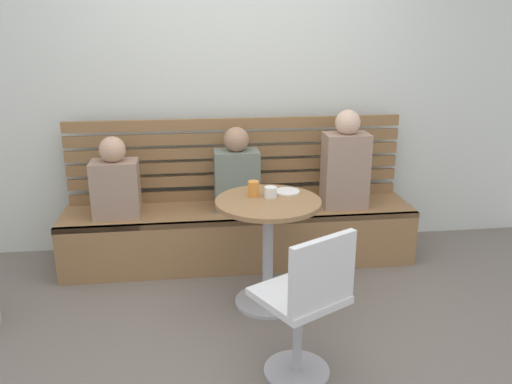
# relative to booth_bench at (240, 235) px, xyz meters

# --- Properties ---
(ground) EXTENTS (8.00, 8.00, 0.00)m
(ground) POSITION_rel_booth_bench_xyz_m (0.00, -1.20, -0.22)
(ground) COLOR #70665B
(back_wall) EXTENTS (5.20, 0.10, 2.90)m
(back_wall) POSITION_rel_booth_bench_xyz_m (0.00, 0.44, 1.23)
(back_wall) COLOR silver
(back_wall) RESTS_ON ground
(booth_bench) EXTENTS (2.70, 0.52, 0.44)m
(booth_bench) POSITION_rel_booth_bench_xyz_m (0.00, 0.00, 0.00)
(booth_bench) COLOR olive
(booth_bench) RESTS_ON ground
(booth_backrest) EXTENTS (2.65, 0.04, 0.67)m
(booth_backrest) POSITION_rel_booth_bench_xyz_m (0.00, 0.24, 0.56)
(booth_backrest) COLOR olive
(booth_backrest) RESTS_ON booth_bench
(cafe_table) EXTENTS (0.68, 0.68, 0.74)m
(cafe_table) POSITION_rel_booth_bench_xyz_m (0.12, -0.68, 0.30)
(cafe_table) COLOR #ADADB2
(cafe_table) RESTS_ON ground
(white_chair) EXTENTS (0.54, 0.54, 0.85)m
(white_chair) POSITION_rel_booth_bench_xyz_m (0.20, -1.49, 0.24)
(white_chair) COLOR #ADADB2
(white_chair) RESTS_ON ground
(person_adult) EXTENTS (0.34, 0.22, 0.76)m
(person_adult) POSITION_rel_booth_bench_xyz_m (0.82, -0.03, 0.56)
(person_adult) COLOR #9E7F6B
(person_adult) RESTS_ON booth_bench
(person_child_left) EXTENTS (0.34, 0.22, 0.60)m
(person_child_left) POSITION_rel_booth_bench_xyz_m (-0.92, -0.04, 0.48)
(person_child_left) COLOR #9E7F6B
(person_child_left) RESTS_ON booth_bench
(person_child_middle) EXTENTS (0.34, 0.22, 0.64)m
(person_child_middle) POSITION_rel_booth_bench_xyz_m (-0.02, 0.03, 0.50)
(person_child_middle) COLOR slate
(person_child_middle) RESTS_ON booth_bench
(cup_ceramic_white) EXTENTS (0.08, 0.08, 0.07)m
(cup_ceramic_white) POSITION_rel_booth_bench_xyz_m (0.14, -0.63, 0.55)
(cup_ceramic_white) COLOR white
(cup_ceramic_white) RESTS_ON cafe_table
(cup_tumbler_orange) EXTENTS (0.07, 0.07, 0.10)m
(cup_tumbler_orange) POSITION_rel_booth_bench_xyz_m (0.04, -0.59, 0.57)
(cup_tumbler_orange) COLOR orange
(cup_tumbler_orange) RESTS_ON cafe_table
(plate_small) EXTENTS (0.17, 0.17, 0.01)m
(plate_small) POSITION_rel_booth_bench_xyz_m (0.27, -0.54, 0.52)
(plate_small) COLOR white
(plate_small) RESTS_ON cafe_table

